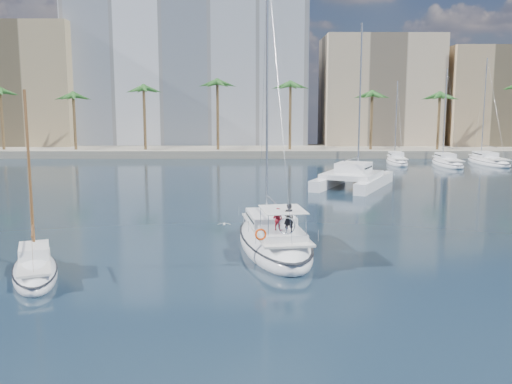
{
  "coord_description": "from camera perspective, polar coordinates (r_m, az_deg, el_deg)",
  "views": [
    {
      "loc": [
        -0.27,
        -33.43,
        8.86
      ],
      "look_at": [
        -0.16,
        1.5,
        3.25
      ],
      "focal_mm": 40.0,
      "sensor_mm": 36.0,
      "label": 1
    }
  ],
  "objects": [
    {
      "name": "palm_right",
      "position": [
        96.72,
        20.86,
        9.37
      ],
      "size": [
        3.6,
        3.6,
        12.3
      ],
      "color": "brown",
      "rests_on": "ground"
    },
    {
      "name": "ground",
      "position": [
        34.59,
        0.27,
        -5.72
      ],
      "size": [
        160.0,
        160.0,
        0.0
      ],
      "primitive_type": "plane",
      "color": "black",
      "rests_on": "ground"
    },
    {
      "name": "main_sloop",
      "position": [
        34.51,
        1.79,
        -4.83
      ],
      "size": [
        5.66,
        12.66,
        18.14
      ],
      "rotation": [
        0.0,
        0.0,
        0.15
      ],
      "color": "white",
      "rests_on": "ground"
    },
    {
      "name": "building_tan_left",
      "position": [
        110.63,
        -22.68,
        9.54
      ],
      "size": [
        22.0,
        14.0,
        22.0
      ],
      "primitive_type": "cube",
      "color": "tan",
      "rests_on": "ground"
    },
    {
      "name": "seagull",
      "position": [
        39.5,
        -3.19,
        -3.21
      ],
      "size": [
        0.94,
        0.4,
        0.17
      ],
      "color": "silver",
      "rests_on": "ground"
    },
    {
      "name": "building_tan_right",
      "position": [
        109.89,
        22.7,
        8.5
      ],
      "size": [
        18.0,
        12.0,
        18.0
      ],
      "primitive_type": "cube",
      "color": "tan",
      "rests_on": "ground"
    },
    {
      "name": "building_modern",
      "position": [
        107.2,
        -6.61,
        11.81
      ],
      "size": [
        42.0,
        16.0,
        28.0
      ],
      "primitive_type": "cube",
      "color": "white",
      "rests_on": "ground"
    },
    {
      "name": "palm_left",
      "position": [
        96.53,
        -20.93,
        9.37
      ],
      "size": [
        3.6,
        3.6,
        12.3
      ],
      "color": "brown",
      "rests_on": "ground"
    },
    {
      "name": "catamaran",
      "position": [
        60.12,
        9.66,
        1.6
      ],
      "size": [
        10.15,
        12.78,
        16.75
      ],
      "rotation": [
        0.0,
        0.0,
        -0.45
      ],
      "color": "white",
      "rests_on": "ground"
    },
    {
      "name": "moored_yacht_a",
      "position": [
        83.42,
        13.9,
        2.76
      ],
      "size": [
        3.37,
        9.52,
        11.9
      ],
      "primitive_type": null,
      "rotation": [
        0.0,
        0.0,
        -0.07
      ],
      "color": "white",
      "rests_on": "ground"
    },
    {
      "name": "moored_yacht_c",
      "position": [
        87.49,
        22.19,
        2.63
      ],
      "size": [
        3.98,
        12.33,
        15.54
      ],
      "primitive_type": null,
      "rotation": [
        0.0,
        0.0,
        0.03
      ],
      "color": "white",
      "rests_on": "ground"
    },
    {
      "name": "building_beige",
      "position": [
        105.81,
        12.14,
        9.54
      ],
      "size": [
        20.0,
        14.0,
        20.0
      ],
      "primitive_type": "cube",
      "color": "#C2A98B",
      "rests_on": "ground"
    },
    {
      "name": "palm_centre",
      "position": [
        90.45,
        -0.01,
        10.02
      ],
      "size": [
        3.6,
        3.6,
        12.3
      ],
      "color": "brown",
      "rests_on": "ground"
    },
    {
      "name": "small_sloop",
      "position": [
        31.26,
        -21.23,
        -7.24
      ],
      "size": [
        4.46,
        7.28,
        9.99
      ],
      "rotation": [
        0.0,
        0.0,
        0.35
      ],
      "color": "white",
      "rests_on": "ground"
    },
    {
      "name": "moored_yacht_b",
      "position": [
        83.35,
        18.57,
        2.54
      ],
      "size": [
        3.32,
        10.83,
        13.72
      ],
      "primitive_type": null,
      "rotation": [
        0.0,
        0.0,
        -0.02
      ],
      "color": "white",
      "rests_on": "ground"
    },
    {
      "name": "quay",
      "position": [
        94.8,
        -0.02,
        4.12
      ],
      "size": [
        120.0,
        14.0,
        1.2
      ],
      "primitive_type": "cube",
      "color": "gray",
      "rests_on": "ground"
    }
  ]
}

